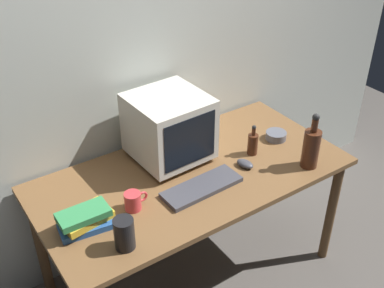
{
  "coord_description": "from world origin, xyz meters",
  "views": [
    {
      "loc": [
        -1.13,
        -1.67,
        2.24
      ],
      "look_at": [
        0.0,
        0.0,
        0.94
      ],
      "focal_mm": 44.44,
      "sensor_mm": 36.0,
      "label": 1
    }
  ],
  "objects_px": {
    "cd_spindle": "(277,136)",
    "metal_canister": "(124,234)",
    "keyboard": "(202,187)",
    "book_stack": "(85,219)",
    "crt_monitor": "(169,127)",
    "bottle_short": "(253,143)",
    "computer_mouse": "(245,164)",
    "bottle_tall": "(311,147)",
    "mug": "(133,201)"
  },
  "relations": [
    {
      "from": "keyboard",
      "to": "mug",
      "type": "relative_size",
      "value": 3.5
    },
    {
      "from": "bottle_tall",
      "to": "metal_canister",
      "type": "xyz_separation_m",
      "value": [
        -1.09,
        0.02,
        -0.04
      ]
    },
    {
      "from": "computer_mouse",
      "to": "mug",
      "type": "distance_m",
      "value": 0.66
    },
    {
      "from": "computer_mouse",
      "to": "cd_spindle",
      "type": "height_order",
      "value": "cd_spindle"
    },
    {
      "from": "crt_monitor",
      "to": "bottle_tall",
      "type": "bearing_deg",
      "value": -40.27
    },
    {
      "from": "bottle_tall",
      "to": "cd_spindle",
      "type": "distance_m",
      "value": 0.31
    },
    {
      "from": "bottle_short",
      "to": "metal_canister",
      "type": "relative_size",
      "value": 1.22
    },
    {
      "from": "computer_mouse",
      "to": "mug",
      "type": "height_order",
      "value": "mug"
    },
    {
      "from": "bottle_short",
      "to": "keyboard",
      "type": "bearing_deg",
      "value": -166.09
    },
    {
      "from": "mug",
      "to": "cd_spindle",
      "type": "xyz_separation_m",
      "value": [
        0.98,
        0.08,
        -0.02
      ]
    },
    {
      "from": "keyboard",
      "to": "bottle_tall",
      "type": "xyz_separation_m",
      "value": [
        0.59,
        -0.16,
        0.11
      ]
    },
    {
      "from": "cd_spindle",
      "to": "metal_canister",
      "type": "relative_size",
      "value": 0.8
    },
    {
      "from": "book_stack",
      "to": "crt_monitor",
      "type": "bearing_deg",
      "value": 23.04
    },
    {
      "from": "crt_monitor",
      "to": "mug",
      "type": "relative_size",
      "value": 3.35
    },
    {
      "from": "bottle_tall",
      "to": "computer_mouse",
      "type": "bearing_deg",
      "value": 147.15
    },
    {
      "from": "bottle_short",
      "to": "mug",
      "type": "xyz_separation_m",
      "value": [
        -0.77,
        -0.04,
        -0.02
      ]
    },
    {
      "from": "keyboard",
      "to": "cd_spindle",
      "type": "xyz_separation_m",
      "value": [
        0.63,
        0.14,
        0.01
      ]
    },
    {
      "from": "crt_monitor",
      "to": "metal_canister",
      "type": "height_order",
      "value": "crt_monitor"
    },
    {
      "from": "keyboard",
      "to": "bottle_short",
      "type": "xyz_separation_m",
      "value": [
        0.41,
        0.1,
        0.06
      ]
    },
    {
      "from": "bottle_short",
      "to": "cd_spindle",
      "type": "relative_size",
      "value": 1.52
    },
    {
      "from": "bottle_tall",
      "to": "metal_canister",
      "type": "relative_size",
      "value": 2.13
    },
    {
      "from": "computer_mouse",
      "to": "bottle_short",
      "type": "distance_m",
      "value": 0.14
    },
    {
      "from": "bottle_short",
      "to": "metal_canister",
      "type": "bearing_deg",
      "value": -165.17
    },
    {
      "from": "computer_mouse",
      "to": "cd_spindle",
      "type": "distance_m",
      "value": 0.34
    },
    {
      "from": "bottle_tall",
      "to": "book_stack",
      "type": "height_order",
      "value": "bottle_tall"
    },
    {
      "from": "bottle_tall",
      "to": "mug",
      "type": "relative_size",
      "value": 2.66
    },
    {
      "from": "bottle_tall",
      "to": "mug",
      "type": "height_order",
      "value": "bottle_tall"
    },
    {
      "from": "mug",
      "to": "cd_spindle",
      "type": "height_order",
      "value": "mug"
    },
    {
      "from": "mug",
      "to": "metal_canister",
      "type": "height_order",
      "value": "metal_canister"
    },
    {
      "from": "bottle_short",
      "to": "crt_monitor",
      "type": "bearing_deg",
      "value": 150.53
    },
    {
      "from": "bottle_short",
      "to": "book_stack",
      "type": "bearing_deg",
      "value": -178.06
    },
    {
      "from": "crt_monitor",
      "to": "cd_spindle",
      "type": "height_order",
      "value": "crt_monitor"
    },
    {
      "from": "keyboard",
      "to": "book_stack",
      "type": "distance_m",
      "value": 0.6
    },
    {
      "from": "computer_mouse",
      "to": "bottle_tall",
      "type": "xyz_separation_m",
      "value": [
        0.29,
        -0.19,
        0.1
      ]
    },
    {
      "from": "keyboard",
      "to": "cd_spindle",
      "type": "height_order",
      "value": "cd_spindle"
    },
    {
      "from": "mug",
      "to": "metal_canister",
      "type": "relative_size",
      "value": 0.8
    },
    {
      "from": "computer_mouse",
      "to": "bottle_short",
      "type": "xyz_separation_m",
      "value": [
        0.11,
        0.07,
        0.05
      ]
    },
    {
      "from": "computer_mouse",
      "to": "metal_canister",
      "type": "bearing_deg",
      "value": 179.42
    },
    {
      "from": "bottle_tall",
      "to": "book_stack",
      "type": "distance_m",
      "value": 1.21
    },
    {
      "from": "keyboard",
      "to": "bottle_short",
      "type": "height_order",
      "value": "bottle_short"
    },
    {
      "from": "book_stack",
      "to": "metal_canister",
      "type": "distance_m",
      "value": 0.23
    },
    {
      "from": "keyboard",
      "to": "computer_mouse",
      "type": "relative_size",
      "value": 4.2
    },
    {
      "from": "bottle_short",
      "to": "metal_canister",
      "type": "height_order",
      "value": "bottle_short"
    },
    {
      "from": "bottle_tall",
      "to": "bottle_short",
      "type": "xyz_separation_m",
      "value": [
        -0.17,
        0.26,
        -0.05
      ]
    },
    {
      "from": "bottle_tall",
      "to": "cd_spindle",
      "type": "relative_size",
      "value": 2.66
    },
    {
      "from": "crt_monitor",
      "to": "keyboard",
      "type": "bearing_deg",
      "value": -92.83
    },
    {
      "from": "book_stack",
      "to": "cd_spindle",
      "type": "xyz_separation_m",
      "value": [
        1.22,
        0.07,
        -0.03
      ]
    },
    {
      "from": "bottle_short",
      "to": "book_stack",
      "type": "height_order",
      "value": "bottle_short"
    },
    {
      "from": "keyboard",
      "to": "metal_canister",
      "type": "height_order",
      "value": "metal_canister"
    },
    {
      "from": "crt_monitor",
      "to": "book_stack",
      "type": "distance_m",
      "value": 0.68
    }
  ]
}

